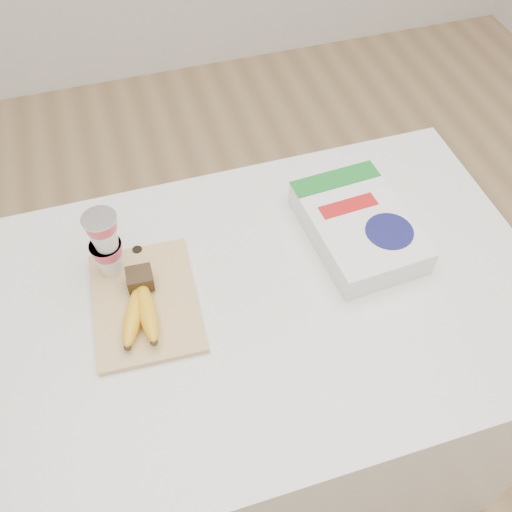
{
  "coord_description": "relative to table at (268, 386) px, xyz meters",
  "views": [
    {
      "loc": [
        -0.21,
        -0.58,
        1.7
      ],
      "look_at": [
        -0.01,
        0.07,
        0.84
      ],
      "focal_mm": 40.0,
      "sensor_mm": 36.0,
      "label": 1
    }
  ],
  "objects": [
    {
      "name": "room",
      "position": [
        0.0,
        0.0,
        0.95
      ],
      "size": [
        4.0,
        4.0,
        4.0
      ],
      "color": "tan",
      "rests_on": "ground"
    },
    {
      "name": "table",
      "position": [
        0.0,
        0.0,
        0.0
      ],
      "size": [
        1.07,
        0.71,
        0.8
      ],
      "primitive_type": "cube",
      "color": "silver",
      "rests_on": "ground"
    },
    {
      "name": "cutting_board",
      "position": [
        -0.23,
        0.05,
        0.41
      ],
      "size": [
        0.21,
        0.27,
        0.01
      ],
      "primitive_type": "cube",
      "rotation": [
        0.0,
        0.0,
        -0.05
      ],
      "color": "#E5C37D",
      "rests_on": "table"
    },
    {
      "name": "bananas",
      "position": [
        -0.24,
        0.02,
        0.43
      ],
      "size": [
        0.09,
        0.17,
        0.05
      ],
      "color": "#382816",
      "rests_on": "cutting_board"
    },
    {
      "name": "yogurt_stack",
      "position": [
        -0.28,
        0.14,
        0.49
      ],
      "size": [
        0.07,
        0.07,
        0.15
      ],
      "color": "white",
      "rests_on": "cutting_board"
    },
    {
      "name": "cereal_box",
      "position": [
        0.21,
        0.09,
        0.43
      ],
      "size": [
        0.21,
        0.29,
        0.06
      ],
      "rotation": [
        0.0,
        0.0,
        0.06
      ],
      "color": "white",
      "rests_on": "table"
    }
  ]
}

